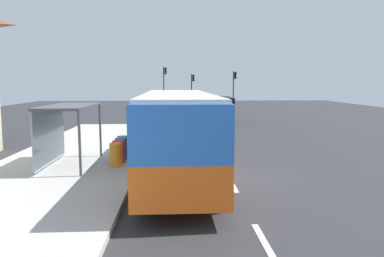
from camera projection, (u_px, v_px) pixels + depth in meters
ground_plane at (199, 131)px, 28.34m from camera, size 56.00×92.00×0.04m
sidewalk_platform at (67, 165)px, 16.15m from camera, size 6.20×30.00×0.18m
lane_stripe_seg_0 at (265, 243)px, 8.52m from camera, size 0.16×2.20×0.01m
lane_stripe_seg_1 at (232, 184)px, 13.48m from camera, size 0.16×2.20×0.01m
lane_stripe_seg_2 at (217, 156)px, 18.43m from camera, size 0.16×2.20×0.01m
lane_stripe_seg_3 at (208, 141)px, 23.39m from camera, size 0.16×2.20×0.01m
lane_stripe_seg_4 at (202, 130)px, 28.35m from camera, size 0.16×2.20×0.01m
lane_stripe_seg_5 at (198, 123)px, 33.31m from camera, size 0.16×2.20×0.01m
lane_stripe_seg_6 at (195, 118)px, 38.26m from camera, size 0.16×2.20×0.01m
lane_stripe_seg_7 at (193, 114)px, 43.22m from camera, size 0.16×2.20×0.01m
bus at (177, 129)px, 14.27m from camera, size 2.66×11.04×3.21m
white_van at (220, 108)px, 33.62m from camera, size 2.11×5.24×2.30m
sedan_near at (208, 105)px, 47.12m from camera, size 2.00×4.47×1.52m
recycling_bin_orange at (116, 155)px, 15.43m from camera, size 0.52×0.52×0.95m
recycling_bin_red at (119, 152)px, 16.13m from camera, size 0.52×0.52×0.95m
recycling_bin_blue at (121, 149)px, 16.82m from camera, size 0.52×0.52×0.95m
recycling_bin_green at (123, 146)px, 17.51m from camera, size 0.52×0.52×0.95m
traffic_light_near_side at (234, 85)px, 46.49m from camera, size 0.49×0.28×4.93m
traffic_light_far_side at (165, 82)px, 46.87m from camera, size 0.49×0.28×5.48m
traffic_light_median at (192, 86)px, 47.88m from camera, size 0.49×0.28×4.62m
bus_shelter at (62, 119)px, 15.48m from camera, size 1.80×4.00×2.50m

